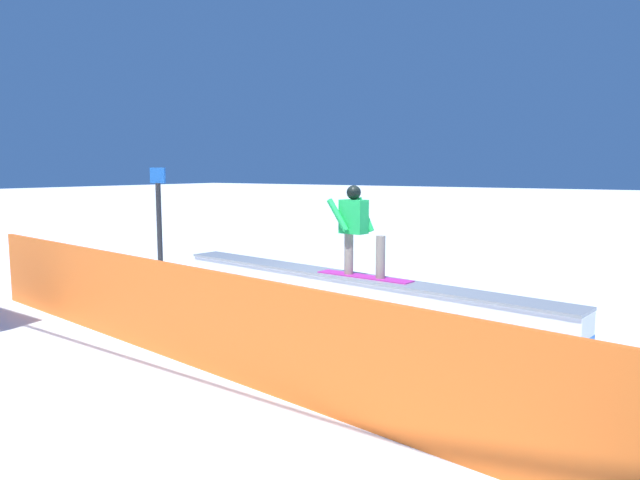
% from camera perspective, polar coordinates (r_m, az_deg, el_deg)
% --- Properties ---
extents(ground_plane, '(120.00, 120.00, 0.00)m').
position_cam_1_polar(ground_plane, '(9.25, 2.66, -6.43)').
color(ground_plane, white).
extents(grind_box, '(7.20, 1.56, 0.50)m').
position_cam_1_polar(grind_box, '(9.20, 2.67, -5.05)').
color(grind_box, white).
rests_on(grind_box, ground_plane).
extents(snowboarder, '(1.61, 0.44, 1.39)m').
position_cam_1_polar(snowboarder, '(8.93, 3.60, 1.23)').
color(snowboarder, '#B72694').
rests_on(snowboarder, grind_box).
extents(safety_fence, '(9.58, 1.43, 1.09)m').
position_cam_1_polar(safety_fence, '(6.56, -12.53, -7.26)').
color(safety_fence, orange).
rests_on(safety_fence, ground_plane).
extents(trail_marker, '(0.40, 0.10, 2.17)m').
position_cam_1_polar(trail_marker, '(11.81, -15.40, 1.91)').
color(trail_marker, '#262628').
rests_on(trail_marker, ground_plane).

